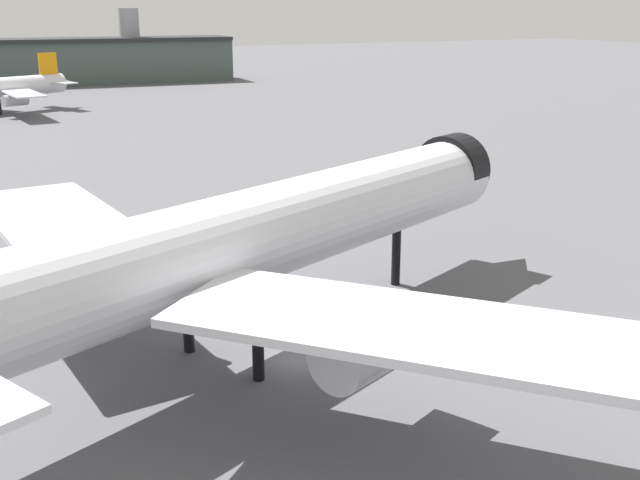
% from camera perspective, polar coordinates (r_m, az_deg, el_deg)
% --- Properties ---
extents(ground, '(900.00, 900.00, 0.00)m').
position_cam_1_polar(ground, '(55.39, -1.83, -8.79)').
color(ground, '#56565B').
extents(airliner_near_gate, '(62.64, 55.91, 19.19)m').
position_cam_1_polar(airliner_near_gate, '(53.63, -5.53, -0.03)').
color(airliner_near_gate, silver).
rests_on(airliner_near_gate, ground).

